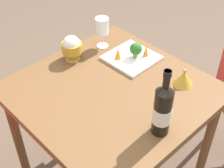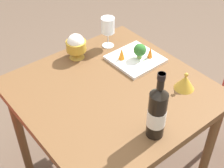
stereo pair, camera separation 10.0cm
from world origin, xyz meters
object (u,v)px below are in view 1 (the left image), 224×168
(wine_bottle, at_px, (163,110))
(carrot_garnish_left, at_px, (118,53))
(broccoli_floret, at_px, (136,49))
(serving_plate, at_px, (131,58))
(carrot_garnish_right, at_px, (146,51))
(wine_glass, at_px, (102,26))
(rice_bowl, at_px, (72,47))
(rice_bowl_lid, at_px, (184,78))

(wine_bottle, relative_size, carrot_garnish_left, 4.85)
(wine_bottle, distance_m, broccoli_floret, 0.53)
(broccoli_floret, height_order, carrot_garnish_left, broccoli_floret)
(serving_plate, height_order, carrot_garnish_right, carrot_garnish_right)
(serving_plate, relative_size, carrot_garnish_left, 3.88)
(broccoli_floret, bearing_deg, wine_glass, 100.80)
(broccoli_floret, distance_m, carrot_garnish_right, 0.06)
(rice_bowl, height_order, broccoli_floret, rice_bowl)
(rice_bowl, bearing_deg, rice_bowl_lid, -64.83)
(carrot_garnish_left, bearing_deg, rice_bowl, 131.73)
(rice_bowl_lid, bearing_deg, wine_glass, 95.81)
(carrot_garnish_left, relative_size, carrot_garnish_right, 1.05)
(wine_glass, bearing_deg, serving_plate, -82.77)
(rice_bowl, distance_m, carrot_garnish_right, 0.40)
(wine_glass, distance_m, carrot_garnish_right, 0.28)
(serving_plate, bearing_deg, carrot_garnish_right, -34.70)
(wine_glass, relative_size, carrot_garnish_right, 2.85)
(wine_glass, distance_m, broccoli_floret, 0.23)
(serving_plate, bearing_deg, rice_bowl_lid, -85.11)
(wine_glass, distance_m, serving_plate, 0.24)
(carrot_garnish_right, bearing_deg, serving_plate, 145.30)
(wine_glass, relative_size, carrot_garnish_left, 2.72)
(wine_glass, height_order, broccoli_floret, wine_glass)
(rice_bowl, distance_m, rice_bowl_lid, 0.61)
(rice_bowl, xyz_separation_m, serving_plate, (0.23, -0.23, -0.07))
(broccoli_floret, xyz_separation_m, carrot_garnish_right, (0.05, -0.03, -0.02))
(rice_bowl_lid, bearing_deg, carrot_garnish_left, 104.29)
(rice_bowl, height_order, serving_plate, rice_bowl)
(wine_bottle, bearing_deg, rice_bowl_lid, 20.44)
(wine_glass, height_order, rice_bowl, wine_glass)
(rice_bowl_lid, bearing_deg, rice_bowl, 115.17)
(wine_bottle, height_order, carrot_garnish_left, wine_bottle)
(carrot_garnish_left, xyz_separation_m, carrot_garnish_right, (0.13, -0.09, -0.00))
(serving_plate, height_order, carrot_garnish_left, carrot_garnish_left)
(serving_plate, bearing_deg, rice_bowl, 135.62)
(carrot_garnish_right, bearing_deg, wine_bottle, -131.92)
(broccoli_floret, bearing_deg, serving_plate, 138.19)
(rice_bowl_lid, height_order, carrot_garnish_left, rice_bowl_lid)
(wine_bottle, relative_size, broccoli_floret, 3.71)
(wine_bottle, bearing_deg, wine_glass, 67.71)
(broccoli_floret, bearing_deg, wine_bottle, -125.73)
(wine_bottle, bearing_deg, rice_bowl, 84.69)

